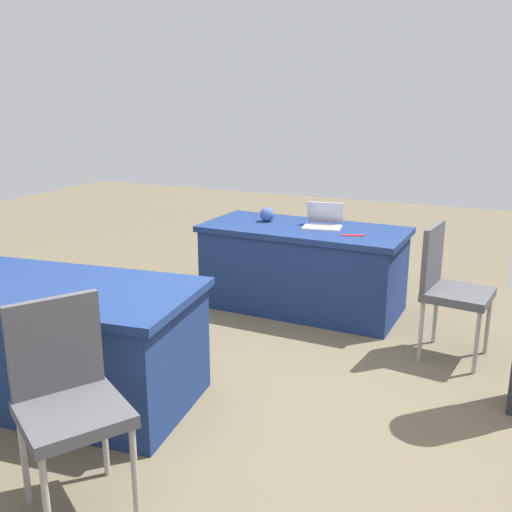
{
  "coord_description": "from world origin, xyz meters",
  "views": [
    {
      "loc": [
        -1.25,
        3.07,
        1.85
      ],
      "look_at": [
        0.17,
        -0.03,
        0.9
      ],
      "focal_mm": 40.98,
      "sensor_mm": 36.0,
      "label": 1
    }
  ],
  "objects": [
    {
      "name": "table_back_left",
      "position": [
        1.32,
        0.56,
        0.37
      ],
      "size": [
        1.98,
        1.11,
        0.74
      ],
      "rotation": [
        0.0,
        0.0,
        0.12
      ],
      "color": "navy",
      "rests_on": "ground"
    },
    {
      "name": "scissors_red",
      "position": [
        -0.06,
        -1.43,
        0.75
      ],
      "size": [
        0.18,
        0.1,
        0.01
      ],
      "primitive_type": "cube",
      "rotation": [
        0.0,
        0.0,
        0.39
      ],
      "color": "red",
      "rests_on": "table_foreground"
    },
    {
      "name": "ground_plane",
      "position": [
        0.0,
        0.0,
        0.0
      ],
      "size": [
        14.4,
        14.4,
        0.0
      ],
      "primitive_type": "plane",
      "color": "brown"
    },
    {
      "name": "laptop_silver",
      "position": [
        0.27,
        -1.64,
        0.78
      ],
      "size": [
        0.36,
        0.34,
        0.21
      ],
      "rotation": [
        0.0,
        0.0,
        0.15
      ],
      "color": "silver",
      "rests_on": "table_foreground"
    },
    {
      "name": "chair_tucked_left",
      "position": [
        0.48,
        1.3,
        0.57
      ],
      "size": [
        0.6,
        0.6,
        0.98
      ],
      "rotation": [
        0.0,
        0.0,
        1.02
      ],
      "color": "#9E9993",
      "rests_on": "ground"
    },
    {
      "name": "yarn_ball",
      "position": [
        0.8,
        -1.65,
        0.81
      ],
      "size": [
        0.13,
        0.13,
        0.13
      ],
      "primitive_type": "sphere",
      "color": "#3F5999",
      "rests_on": "table_foreground"
    },
    {
      "name": "chair_near_front",
      "position": [
        -0.86,
        -1.08,
        0.55
      ],
      "size": [
        0.49,
        0.49,
        0.96
      ],
      "rotation": [
        0.0,
        0.0,
        1.45
      ],
      "color": "#9E9993",
      "rests_on": "ground"
    },
    {
      "name": "table_foreground",
      "position": [
        0.42,
        -1.58,
        0.37
      ],
      "size": [
        1.77,
        0.86,
        0.74
      ],
      "rotation": [
        0.0,
        0.0,
        -0.03
      ],
      "color": "navy",
      "rests_on": "ground"
    }
  ]
}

